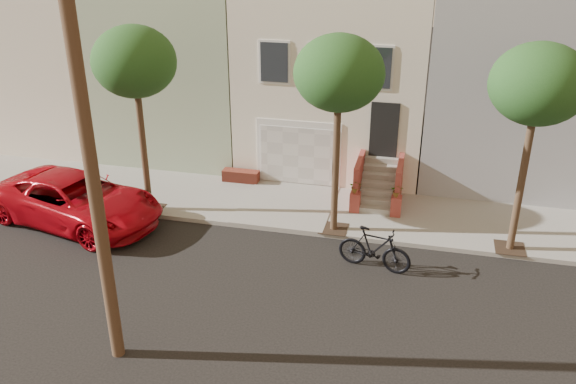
# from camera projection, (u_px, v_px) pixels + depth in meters

# --- Properties ---
(ground) EXTENTS (90.00, 90.00, 0.00)m
(ground) POSITION_uv_depth(u_px,v_px,m) (274.00, 295.00, 16.58)
(ground) COLOR black
(ground) RESTS_ON ground
(sidewalk) EXTENTS (40.00, 3.70, 0.15)m
(sidewalk) POSITION_uv_depth(u_px,v_px,m) (312.00, 208.00, 21.27)
(sidewalk) COLOR gray
(sidewalk) RESTS_ON ground
(house_row) EXTENTS (33.10, 11.70, 7.00)m
(house_row) POSITION_uv_depth(u_px,v_px,m) (341.00, 70.00, 24.93)
(house_row) COLOR beige
(house_row) RESTS_ON sidewalk
(tree_left) EXTENTS (2.70, 2.57, 6.30)m
(tree_left) POSITION_uv_depth(u_px,v_px,m) (134.00, 63.00, 18.97)
(tree_left) COLOR #2D2116
(tree_left) RESTS_ON sidewalk
(tree_mid) EXTENTS (2.70, 2.57, 6.30)m
(tree_mid) POSITION_uv_depth(u_px,v_px,m) (339.00, 74.00, 17.61)
(tree_mid) COLOR #2D2116
(tree_mid) RESTS_ON sidewalk
(tree_right) EXTENTS (2.70, 2.57, 6.30)m
(tree_right) POSITION_uv_depth(u_px,v_px,m) (539.00, 86.00, 16.46)
(tree_right) COLOR #2D2116
(tree_right) RESTS_ON sidewalk
(pickup_truck) EXTENTS (6.52, 4.12, 1.68)m
(pickup_truck) POSITION_uv_depth(u_px,v_px,m) (76.00, 200.00, 20.13)
(pickup_truck) COLOR #AC0612
(pickup_truck) RESTS_ON ground
(motorcycle) EXTENTS (2.27, 1.05, 1.32)m
(motorcycle) POSITION_uv_depth(u_px,v_px,m) (374.00, 249.00, 17.55)
(motorcycle) COLOR black
(motorcycle) RESTS_ON ground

